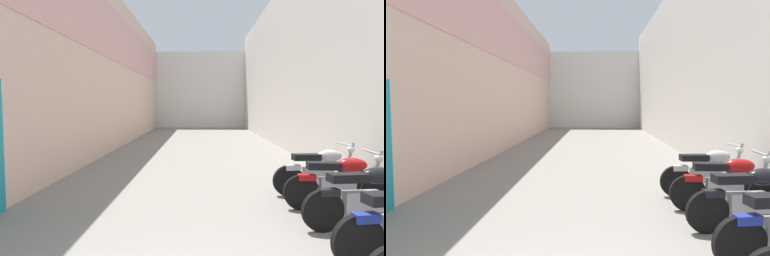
# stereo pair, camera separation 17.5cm
# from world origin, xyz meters

# --- Properties ---
(ground_plane) EXTENTS (39.63, 39.63, 0.00)m
(ground_plane) POSITION_xyz_m (0.00, 9.82, 0.00)
(ground_plane) COLOR gray
(building_left) EXTENTS (0.45, 23.63, 6.15)m
(building_left) POSITION_xyz_m (-3.49, 11.77, 3.11)
(building_left) COLOR beige
(building_left) RESTS_ON ground
(building_right) EXTENTS (0.45, 23.63, 6.65)m
(building_right) POSITION_xyz_m (3.49, 11.81, 3.33)
(building_right) COLOR beige
(building_right) RESTS_ON ground
(building_far_end) EXTENTS (9.59, 2.00, 5.66)m
(building_far_end) POSITION_xyz_m (0.00, 24.63, 2.83)
(building_far_end) COLOR silver
(building_far_end) RESTS_ON ground
(motorcycle_third) EXTENTS (1.84, 0.58, 1.04)m
(motorcycle_third) POSITION_xyz_m (2.35, 3.23, 0.50)
(motorcycle_third) COLOR black
(motorcycle_third) RESTS_ON ground
(motorcycle_fourth) EXTENTS (1.85, 0.58, 1.04)m
(motorcycle_fourth) POSITION_xyz_m (2.35, 4.07, 0.50)
(motorcycle_fourth) COLOR black
(motorcycle_fourth) RESTS_ON ground
(motorcycle_fifth) EXTENTS (1.85, 0.58, 1.04)m
(motorcycle_fifth) POSITION_xyz_m (2.35, 5.02, 0.50)
(motorcycle_fifth) COLOR black
(motorcycle_fifth) RESTS_ON ground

